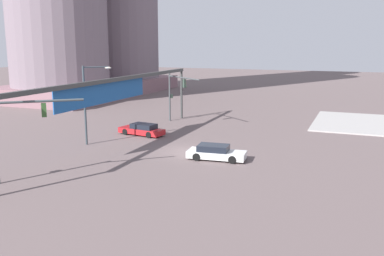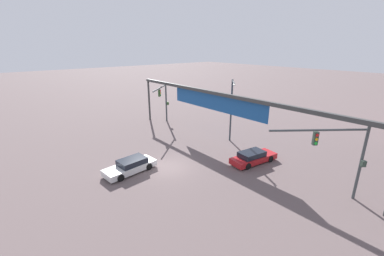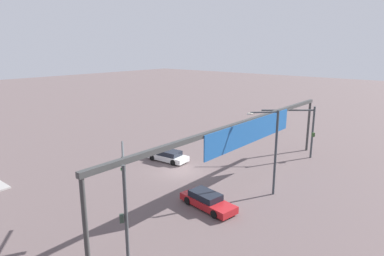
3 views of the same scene
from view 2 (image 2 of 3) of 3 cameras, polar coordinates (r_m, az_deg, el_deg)
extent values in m
plane|color=#615251|center=(23.99, -5.27, -8.90)|extent=(233.43, 233.43, 0.00)
cylinder|color=#3C4448|center=(37.57, -5.92, 5.92)|extent=(0.23, 0.23, 5.90)
cylinder|color=#3C4448|center=(34.33, -7.36, 9.02)|extent=(3.92, 4.58, 0.17)
cube|color=#2D4F26|center=(34.16, -7.46, 7.93)|extent=(0.41, 0.41, 0.95)
cylinder|color=red|center=(34.06, -7.22, 8.42)|extent=(0.18, 0.19, 0.20)
cylinder|color=orange|center=(34.11, -7.20, 7.92)|extent=(0.18, 0.19, 0.20)
cylinder|color=green|center=(34.17, -7.18, 7.42)|extent=(0.18, 0.19, 0.20)
cube|color=#2D4F26|center=(37.54, -5.53, 5.63)|extent=(0.38, 0.38, 0.44)
cylinder|color=#3F4447|center=(21.71, 34.20, -6.32)|extent=(0.21, 0.21, 6.11)
cylinder|color=#3F4447|center=(19.06, 27.08, -0.44)|extent=(4.36, 5.56, 0.15)
cube|color=#2E4035|center=(19.15, 26.35, -2.15)|extent=(0.40, 0.41, 0.95)
cylinder|color=red|center=(18.93, 26.70, -1.48)|extent=(0.17, 0.19, 0.20)
cylinder|color=orange|center=(19.02, 26.57, -2.33)|extent=(0.17, 0.19, 0.20)
cylinder|color=green|center=(19.12, 26.45, -3.17)|extent=(0.17, 0.19, 0.20)
cube|color=#2E4035|center=(21.56, 34.54, -6.73)|extent=(0.37, 0.38, 0.44)
cylinder|color=#343E43|center=(29.63, 8.91, 3.87)|extent=(0.20, 0.20, 7.33)
cylinder|color=#343E43|center=(27.84, 9.45, 10.30)|extent=(1.73, 1.68, 0.12)
ellipsoid|color=silver|center=(26.72, 9.65, 9.74)|extent=(0.64, 0.63, 0.20)
cylinder|color=#3A3B3B|center=(38.87, -9.76, 6.17)|extent=(0.28, 0.28, 5.89)
cube|color=#3A3B3B|center=(26.45, 7.12, 7.56)|extent=(30.88, 0.35, 0.35)
cube|color=#1A5093|center=(27.75, 5.21, 6.10)|extent=(13.75, 0.08, 2.02)
cube|color=#B41D21|center=(25.36, 13.88, -6.73)|extent=(2.39, 5.04, 0.55)
cube|color=black|center=(24.96, 13.50, -5.80)|extent=(1.85, 2.71, 0.50)
cylinder|color=black|center=(26.91, 14.95, -5.59)|extent=(0.31, 0.67, 0.64)
cylinder|color=black|center=(25.97, 17.47, -6.73)|extent=(0.31, 0.67, 0.64)
cylinder|color=black|center=(24.96, 10.12, -7.17)|extent=(0.31, 0.67, 0.64)
cylinder|color=black|center=(23.94, 12.64, -8.50)|extent=(0.31, 0.67, 0.64)
cube|color=silver|center=(23.55, -13.99, -8.77)|extent=(2.25, 4.87, 0.55)
cube|color=black|center=(23.45, -13.50, -7.42)|extent=(1.82, 2.60, 0.50)
cylinder|color=black|center=(22.32, -16.02, -10.88)|extent=(0.28, 0.66, 0.64)
cylinder|color=black|center=(23.67, -18.11, -9.33)|extent=(0.28, 0.66, 0.64)
cylinder|color=black|center=(23.66, -9.83, -8.65)|extent=(0.28, 0.66, 0.64)
cylinder|color=black|center=(24.93, -12.14, -7.34)|extent=(0.28, 0.66, 0.64)
camera|label=1|loc=(50.95, -43.16, 11.73)|focal=39.60mm
camera|label=3|loc=(33.99, 62.11, 11.22)|focal=31.26mm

